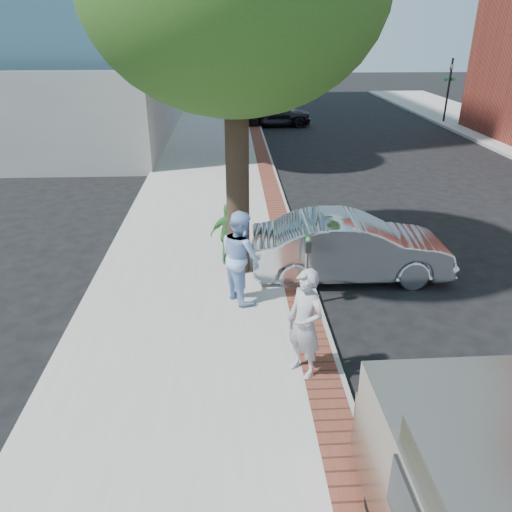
{
  "coord_description": "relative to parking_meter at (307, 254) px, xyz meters",
  "views": [
    {
      "loc": [
        -0.75,
        -8.89,
        5.48
      ],
      "look_at": [
        -0.27,
        0.38,
        1.2
      ],
      "focal_mm": 35.0,
      "sensor_mm": 36.0,
      "label": 1
    }
  ],
  "objects": [
    {
      "name": "sidewalk",
      "position": [
        -2.29,
        7.61,
        -1.13
      ],
      "size": [
        5.0,
        60.0,
        0.15
      ],
      "primitive_type": "cube",
      "color": "#9E9991",
      "rests_on": "ground"
    },
    {
      "name": "person_green",
      "position": [
        -1.61,
        1.89,
        -0.29
      ],
      "size": [
        0.9,
        0.37,
        1.53
      ],
      "primitive_type": "imported",
      "rotation": [
        0.0,
        0.0,
        3.14
      ],
      "color": "#408E40",
      "rests_on": "sidewalk"
    },
    {
      "name": "bg_car",
      "position": [
        1.06,
        21.26,
        -0.43
      ],
      "size": [
        4.66,
        2.12,
        1.55
      ],
      "primitive_type": "imported",
      "rotation": [
        0.0,
        0.0,
        1.63
      ],
      "color": "black",
      "rests_on": "ground"
    },
    {
      "name": "parking_meter",
      "position": [
        0.0,
        0.0,
        0.0
      ],
      "size": [
        0.12,
        0.32,
        1.47
      ],
      "color": "gray",
      "rests_on": "sidewalk"
    },
    {
      "name": "sedan_silver",
      "position": [
        1.25,
        1.31,
        -0.44
      ],
      "size": [
        4.64,
        1.67,
        1.52
      ],
      "primitive_type": "imported",
      "rotation": [
        0.0,
        0.0,
        1.56
      ],
      "color": "silver",
      "rests_on": "ground"
    },
    {
      "name": "person_gray",
      "position": [
        -0.39,
        -2.47,
        -0.1
      ],
      "size": [
        0.79,
        0.83,
        1.9
      ],
      "primitive_type": "imported",
      "rotation": [
        0.0,
        0.0,
        -0.9
      ],
      "color": "#A3A3A8",
      "rests_on": "sidewalk"
    },
    {
      "name": "ground",
      "position": [
        -0.79,
        -0.39,
        -1.21
      ],
      "size": [
        120.0,
        120.0,
        0.0
      ],
      "primitive_type": "plane",
      "color": "black",
      "rests_on": "ground"
    },
    {
      "name": "signal_far",
      "position": [
        11.71,
        21.61,
        1.05
      ],
      "size": [
        0.7,
        0.15,
        3.8
      ],
      "color": "black",
      "rests_on": "ground"
    },
    {
      "name": "tree_far",
      "position": [
        -1.29,
        11.61,
        4.09
      ],
      "size": [
        4.8,
        4.8,
        7.14
      ],
      "color": "black",
      "rests_on": "sidewalk"
    },
    {
      "name": "curb",
      "position": [
        0.26,
        7.61,
        -1.13
      ],
      "size": [
        0.1,
        60.0,
        0.15
      ],
      "primitive_type": "cube",
      "color": "gray",
      "rests_on": "ground"
    },
    {
      "name": "person_officer",
      "position": [
        -1.37,
        0.13,
        -0.07
      ],
      "size": [
        1.11,
        1.2,
        1.98
      ],
      "primitive_type": "imported",
      "rotation": [
        0.0,
        0.0,
        2.06
      ],
      "color": "#9BBEF0",
      "rests_on": "sidewalk"
    },
    {
      "name": "office_base",
      "position": [
        -13.79,
        21.61,
        0.79
      ],
      "size": [
        18.2,
        22.2,
        4.0
      ],
      "primitive_type": "cube",
      "color": "gray",
      "rests_on": "ground"
    },
    {
      "name": "brick_strip",
      "position": [
        -0.09,
        7.61,
        -1.05
      ],
      "size": [
        0.6,
        60.0,
        0.01
      ],
      "primitive_type": "cube",
      "color": "brown",
      "rests_on": "sidewalk"
    },
    {
      "name": "signal_near",
      "position": [
        0.11,
        21.61,
        1.05
      ],
      "size": [
        0.7,
        0.15,
        3.8
      ],
      "color": "black",
      "rests_on": "ground"
    }
  ]
}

